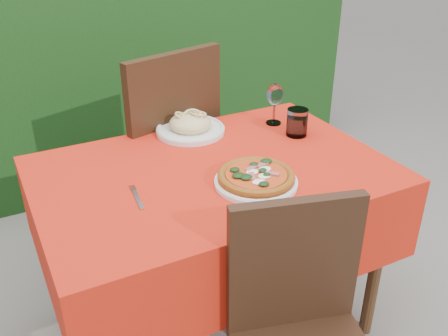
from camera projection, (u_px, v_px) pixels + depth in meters
name	position (u px, v px, depth m)	size (l,w,h in m)	color
ground	(215.00, 321.00, 2.16)	(60.00, 60.00, 0.00)	#625D59
hedge	(96.00, 34.00, 2.94)	(3.20, 0.55, 1.78)	black
dining_table	(213.00, 204.00, 1.88)	(1.26, 0.86, 0.75)	#442B15
chair_near	(302.00, 328.00, 1.45)	(0.49, 0.49, 0.88)	black
chair_far	(162.00, 143.00, 2.33)	(0.58, 0.58, 1.06)	black
pizza_plate	(256.00, 178.00, 1.69)	(0.28, 0.28, 0.05)	white
pasta_plate	(190.00, 126.00, 2.07)	(0.29, 0.29, 0.08)	silver
water_glass	(297.00, 124.00, 2.04)	(0.09, 0.09, 0.11)	silver
wine_glass	(275.00, 96.00, 2.11)	(0.07, 0.07, 0.18)	silver
fork	(138.00, 199.00, 1.61)	(0.02, 0.17, 0.00)	silver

